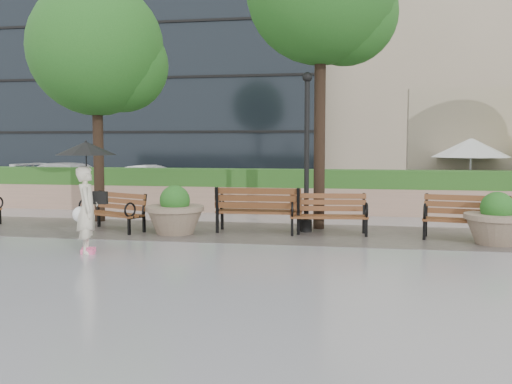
% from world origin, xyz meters
% --- Properties ---
extents(ground, '(100.00, 100.00, 0.00)m').
position_xyz_m(ground, '(0.00, 0.00, 0.00)').
color(ground, gray).
rests_on(ground, ground).
extents(cobble_strip, '(28.00, 3.20, 0.01)m').
position_xyz_m(cobble_strip, '(0.00, 3.00, 0.01)').
color(cobble_strip, '#383330').
rests_on(cobble_strip, ground).
extents(hedge_wall, '(24.00, 0.80, 1.35)m').
position_xyz_m(hedge_wall, '(0.00, 7.00, 0.66)').
color(hedge_wall, tan).
rests_on(hedge_wall, ground).
extents(asphalt_street, '(40.00, 7.00, 0.00)m').
position_xyz_m(asphalt_street, '(0.00, 11.00, 0.00)').
color(asphalt_street, black).
rests_on(asphalt_street, ground).
extents(bench_1, '(1.84, 1.34, 0.93)m').
position_xyz_m(bench_1, '(-3.10, 2.64, 0.28)').
color(bench_1, brown).
rests_on(bench_1, ground).
extents(bench_2, '(2.08, 0.88, 1.10)m').
position_xyz_m(bench_2, '(0.47, 3.05, 0.33)').
color(bench_2, brown).
rests_on(bench_2, ground).
extents(bench_3, '(1.86, 0.91, 0.96)m').
position_xyz_m(bench_3, '(2.15, 2.94, 0.29)').
color(bench_3, brown).
rests_on(bench_3, ground).
extents(bench_4, '(1.95, 1.06, 0.99)m').
position_xyz_m(bench_4, '(5.20, 2.70, 0.30)').
color(bench_4, brown).
rests_on(bench_4, ground).
extents(planter_left, '(1.39, 1.39, 1.16)m').
position_xyz_m(planter_left, '(-1.46, 2.46, 0.45)').
color(planter_left, '#7F6B56').
rests_on(planter_left, ground).
extents(planter_right, '(1.35, 1.35, 1.13)m').
position_xyz_m(planter_right, '(5.75, 2.33, 0.44)').
color(planter_right, '#7F6B56').
rests_on(planter_right, ground).
extents(lamppost, '(0.28, 0.28, 3.85)m').
position_xyz_m(lamppost, '(1.60, 3.31, 1.69)').
color(lamppost, black).
rests_on(lamppost, ground).
extents(tree_0, '(3.68, 3.62, 6.52)m').
position_xyz_m(tree_0, '(-4.04, 4.27, 4.58)').
color(tree_0, black).
rests_on(tree_0, ground).
extents(patio_umb_white, '(2.50, 2.50, 2.30)m').
position_xyz_m(patio_umb_white, '(6.42, 8.93, 1.99)').
color(patio_umb_white, black).
rests_on(patio_umb_white, ground).
extents(car_left, '(5.13, 2.90, 1.40)m').
position_xyz_m(car_left, '(-7.79, 9.68, 0.70)').
color(car_left, silver).
rests_on(car_left, ground).
extents(car_right, '(4.03, 1.58, 1.31)m').
position_xyz_m(car_right, '(-4.79, 10.11, 0.65)').
color(car_right, silver).
rests_on(car_right, ground).
extents(pedestrian, '(1.19, 1.19, 2.18)m').
position_xyz_m(pedestrian, '(-2.43, -0.05, 1.33)').
color(pedestrian, beige).
rests_on(pedestrian, ground).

